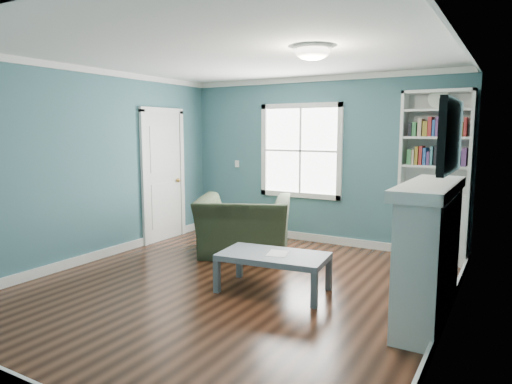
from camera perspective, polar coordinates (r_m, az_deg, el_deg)
The scene contains 13 objects.
floor at distance 5.31m, azimuth -3.00°, elevation -11.82°, with size 5.00×5.00×0.00m, color black.
room_walls at distance 5.01m, azimuth -3.13°, elevation 5.49°, with size 5.00×5.00×5.00m.
trim at distance 5.03m, azimuth -3.10°, elevation 1.56°, with size 4.50×5.00×2.60m.
window at distance 7.34m, azimuth 5.58°, elevation 5.14°, with size 1.40×0.06×1.50m.
bookshelf at distance 6.62m, azimuth 21.36°, elevation -0.21°, with size 0.90×0.35×2.31m.
fireplace at distance 4.58m, azimuth 20.97°, elevation -7.20°, with size 0.44×1.58×1.30m.
tv at distance 4.42m, azimuth 23.21°, elevation 6.45°, with size 0.06×1.10×0.65m, color black.
door at distance 7.51m, azimuth -11.50°, elevation 2.19°, with size 0.12×0.98×2.17m.
ceiling_fixture at distance 4.73m, azimuth 7.07°, elevation 17.07°, with size 0.38×0.38×0.15m.
light_switch at distance 7.93m, azimuth -2.37°, elevation 3.55°, with size 0.08×0.01×0.12m, color white.
recliner at distance 6.51m, azimuth -1.50°, elevation -3.04°, with size 1.28×0.83×1.12m, color #212C1B.
coffee_table at distance 5.09m, azimuth 2.19°, elevation -8.31°, with size 1.24×0.77×0.43m.
paper_sheet at distance 5.08m, azimuth 2.73°, elevation -7.67°, with size 0.21×0.27×0.00m, color white.
Camera 1 is at (2.74, -4.19, 1.77)m, focal length 32.00 mm.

